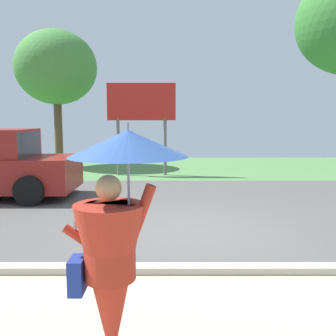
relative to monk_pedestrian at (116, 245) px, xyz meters
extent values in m
cube|color=#565451|center=(0.89, 6.04, -1.15)|extent=(40.00, 8.00, 0.10)
cube|color=#538749|center=(0.89, 14.04, -1.15)|extent=(40.00, 8.00, 0.10)
cube|color=#B2AD9E|center=(0.89, 2.04, -1.05)|extent=(40.00, 0.24, 0.10)
cone|color=#B22D1E|center=(-0.04, 0.00, -0.37)|extent=(0.60, 0.60, 1.45)
cylinder|color=#B22D1E|center=(-0.04, 0.00, 0.03)|extent=(0.44, 0.44, 0.65)
sphere|color=tan|center=(-0.04, 0.00, 0.49)|extent=(0.22, 0.22, 0.22)
cylinder|color=#B22D1E|center=(0.24, 0.00, 0.30)|extent=(0.24, 0.09, 0.45)
cylinder|color=#B22D1E|center=(-0.30, 0.02, 0.06)|extent=(0.29, 0.08, 0.24)
cylinder|color=gray|center=(0.13, 0.00, 0.53)|extent=(0.02, 0.02, 0.75)
cone|color=#33569E|center=(0.13, 0.00, 0.86)|extent=(0.99, 0.99, 0.22)
cylinder|color=gray|center=(0.13, 0.00, 0.98)|extent=(0.02, 0.02, 0.10)
cube|color=#B7B7BC|center=(-0.34, 0.05, 0.16)|extent=(0.02, 0.11, 0.16)
cube|color=navy|center=(-0.31, -0.05, -0.25)|extent=(0.12, 0.24, 0.30)
cube|color=#2D3842|center=(-3.36, 7.19, 0.33)|extent=(0.10, 1.70, 0.77)
cylinder|color=black|center=(-3.01, 8.19, -0.72)|extent=(0.76, 0.28, 0.76)
cylinder|color=black|center=(-3.01, 6.19, -0.72)|extent=(0.76, 0.28, 0.76)
cylinder|color=slate|center=(-1.45, 11.43, 0.00)|extent=(0.12, 0.12, 2.20)
cylinder|color=slate|center=(0.35, 11.43, 0.00)|extent=(0.12, 0.12, 2.20)
cube|color=red|center=(-0.55, 11.43, 1.70)|extent=(2.60, 0.10, 1.40)
cylinder|color=brown|center=(-4.57, 14.33, 0.55)|extent=(0.36, 0.36, 3.30)
ellipsoid|color=#478C3D|center=(-4.57, 14.33, 3.35)|extent=(3.63, 3.63, 3.30)
camera|label=1|loc=(0.46, -3.09, 1.06)|focal=40.48mm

